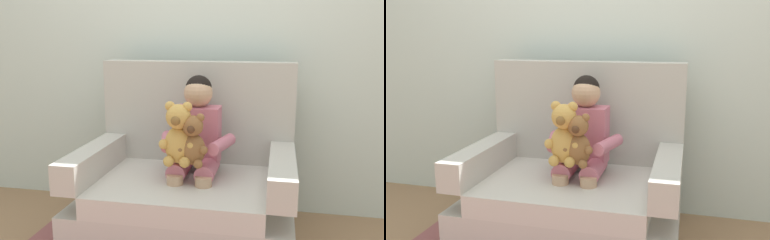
# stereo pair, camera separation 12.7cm
# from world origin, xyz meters

# --- Properties ---
(back_wall) EXTENTS (6.00, 0.10, 2.60)m
(back_wall) POSITION_xyz_m (0.00, 0.63, 1.30)
(back_wall) COLOR silver
(back_wall) RESTS_ON ground
(armchair) EXTENTS (1.23, 0.87, 1.05)m
(armchair) POSITION_xyz_m (0.00, 0.06, 0.32)
(armchair) COLOR #BCB7AD
(armchair) RESTS_ON ground
(seated_child) EXTENTS (0.45, 0.39, 0.82)m
(seated_child) POSITION_xyz_m (0.05, 0.07, 0.62)
(seated_child) COLOR #C66B7F
(seated_child) RESTS_ON armchair
(plush_brown) EXTENTS (0.17, 0.14, 0.29)m
(plush_brown) POSITION_xyz_m (0.07, -0.11, 0.65)
(plush_brown) COLOR brown
(plush_brown) RESTS_ON armchair
(plush_honey) EXTENTS (0.21, 0.17, 0.35)m
(plush_honey) POSITION_xyz_m (-0.02, -0.10, 0.68)
(plush_honey) COLOR gold
(plush_honey) RESTS_ON armchair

